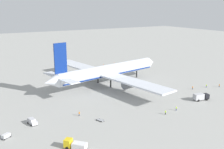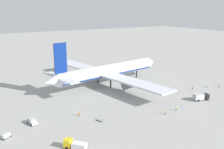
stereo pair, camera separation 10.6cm
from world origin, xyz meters
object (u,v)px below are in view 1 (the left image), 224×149
at_px(baggage_cart_0, 100,120).
at_px(ground_worker_2, 219,86).
at_px(service_truck_0, 75,144).
at_px(airliner, 106,72).
at_px(baggage_cart_1, 6,136).
at_px(ground_worker_0, 176,108).
at_px(ground_worker_4, 193,88).
at_px(service_truck_3, 201,97).
at_px(traffic_cone_2, 114,63).
at_px(ground_worker_1, 79,114).
at_px(ground_worker_3, 206,86).
at_px(ground_worker_5, 165,112).
at_px(traffic_cone_1, 104,64).
at_px(service_van, 32,121).

height_order(baggage_cart_0, ground_worker_2, ground_worker_2).
height_order(service_truck_0, baggage_cart_0, service_truck_0).
relative_size(airliner, baggage_cart_1, 23.67).
bearing_deg(ground_worker_2, baggage_cart_0, -175.30).
distance_m(baggage_cart_0, baggage_cart_1, 30.52).
bearing_deg(baggage_cart_1, ground_worker_0, -8.91).
height_order(airliner, ground_worker_4, airliner).
bearing_deg(ground_worker_4, service_truck_3, -124.18).
bearing_deg(ground_worker_0, traffic_cone_2, 74.63).
height_order(ground_worker_1, ground_worker_2, ground_worker_1).
height_order(service_truck_0, service_truck_3, service_truck_3).
bearing_deg(ground_worker_3, service_truck_0, -164.54).
distance_m(ground_worker_0, ground_worker_1, 36.65).
bearing_deg(ground_worker_3, service_truck_3, -145.75).
height_order(ground_worker_5, traffic_cone_2, ground_worker_5).
height_order(service_truck_0, traffic_cone_1, service_truck_0).
xyz_separation_m(ground_worker_1, ground_worker_2, (73.33, -1.95, -0.03)).
xyz_separation_m(service_truck_3, ground_worker_3, (16.57, 11.28, -0.79)).
relative_size(service_truck_3, ground_worker_5, 4.37).
bearing_deg(ground_worker_3, baggage_cart_0, -172.32).
xyz_separation_m(baggage_cart_0, traffic_cone_1, (44.04, 79.03, 0.01)).
xyz_separation_m(ground_worker_3, ground_worker_5, (-39.65, -15.54, 0.01)).
relative_size(airliner, ground_worker_2, 50.02).
relative_size(service_truck_3, baggage_cart_1, 2.05).
distance_m(baggage_cart_0, ground_worker_1, 8.90).
bearing_deg(traffic_cone_2, ground_worker_4, -88.75).
height_order(service_truck_0, ground_worker_2, service_truck_0).
xyz_separation_m(service_truck_3, ground_worker_0, (-16.92, -3.35, -0.77)).
height_order(service_truck_3, ground_worker_0, service_truck_3).
distance_m(ground_worker_0, traffic_cone_2, 89.88).
bearing_deg(ground_worker_0, baggage_cart_0, 168.17).
relative_size(baggage_cart_1, ground_worker_3, 2.15).
xyz_separation_m(airliner, service_truck_3, (23.12, -40.15, -5.19)).
distance_m(airliner, ground_worker_2, 55.82).
distance_m(service_truck_3, ground_worker_3, 20.06).
distance_m(baggage_cart_1, traffic_cone_1, 106.22).
distance_m(ground_worker_4, ground_worker_5, 35.68).
height_order(baggage_cart_1, ground_worker_0, ground_worker_0).
relative_size(airliner, traffic_cone_2, 147.90).
bearing_deg(service_truck_0, airliner, 52.96).
bearing_deg(ground_worker_1, airliner, 46.96).
bearing_deg(ground_worker_3, airliner, 143.98).
height_order(service_truck_0, service_van, service_truck_0).
bearing_deg(service_van, service_truck_3, -10.03).
distance_m(ground_worker_0, ground_worker_5, 6.23).
xyz_separation_m(airliner, ground_worker_3, (39.69, -28.86, -5.98)).
bearing_deg(service_van, ground_worker_5, -20.06).
xyz_separation_m(service_truck_0, ground_worker_0, (44.20, 6.85, -0.50)).
height_order(ground_worker_3, traffic_cone_1, ground_worker_3).
bearing_deg(ground_worker_2, service_truck_3, -159.34).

